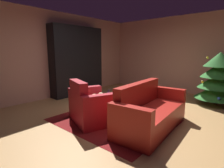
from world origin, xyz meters
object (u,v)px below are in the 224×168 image
decorated_tree (218,79)px  bookshelf_unit (81,62)px  armchair_red (91,107)px  book_stack_on_table (116,99)px  couch_red (150,113)px  bottle_on_table (109,96)px  coffee_table (117,102)px

decorated_tree → bookshelf_unit: bearing=-158.0°
armchair_red → book_stack_on_table: size_ratio=5.52×
book_stack_on_table → decorated_tree: 3.10m
bookshelf_unit → couch_red: bookshelf_unit is taller
couch_red → book_stack_on_table: couch_red is taller
bookshelf_unit → bottle_on_table: bookshelf_unit is taller
book_stack_on_table → couch_red: bearing=13.5°
armchair_red → decorated_tree: size_ratio=0.83×
book_stack_on_table → bottle_on_table: bottle_on_table is taller
coffee_table → decorated_tree: size_ratio=0.43×
decorated_tree → bottle_on_table: bearing=-117.4°
bottle_on_table → decorated_tree: size_ratio=0.16×
armchair_red → coffee_table: size_ratio=1.94×
bookshelf_unit → decorated_tree: size_ratio=1.57×
bookshelf_unit → bottle_on_table: size_ratio=9.79×
bookshelf_unit → couch_red: 3.55m
bookshelf_unit → book_stack_on_table: bookshelf_unit is taller
bookshelf_unit → decorated_tree: bearing=22.0°
bottle_on_table → decorated_tree: (1.49, 2.86, 0.20)m
couch_red → decorated_tree: 2.72m
book_stack_on_table → coffee_table: bearing=100.7°
couch_red → coffee_table: couch_red is taller
bookshelf_unit → coffee_table: bearing=-24.1°
decorated_tree → armchair_red: bearing=-118.9°
bookshelf_unit → coffee_table: 2.91m
coffee_table → book_stack_on_table: (0.01, -0.04, 0.09)m
armchair_red → book_stack_on_table: 0.56m
bottle_on_table → decorated_tree: decorated_tree is taller
couch_red → coffee_table: (-0.73, -0.14, 0.10)m
coffee_table → bookshelf_unit: bearing=155.9°
couch_red → bookshelf_unit: bearing=162.9°
bookshelf_unit → bottle_on_table: bearing=-27.4°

